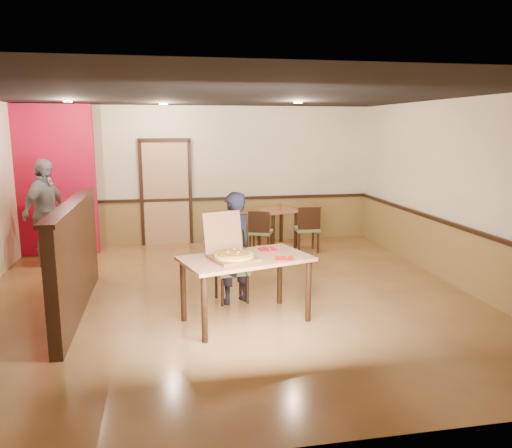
{
  "coord_description": "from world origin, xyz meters",
  "views": [
    {
      "loc": [
        -0.86,
        -6.75,
        2.37
      ],
      "look_at": [
        0.41,
        0.0,
        1.04
      ],
      "focal_mm": 35.0,
      "sensor_mm": 36.0,
      "label": 1
    }
  ],
  "objects_px": {
    "diner_chair": "(230,266)",
    "side_chair_right": "(307,227)",
    "main_table": "(246,266)",
    "pizza_box": "(232,253)",
    "side_chair_left": "(260,230)",
    "side_table": "(277,218)",
    "passerby": "(45,213)",
    "condiment": "(280,207)",
    "diner": "(234,248)"
  },
  "relations": [
    {
      "from": "side_chair_right",
      "to": "diner",
      "type": "bearing_deg",
      "value": 56.68
    },
    {
      "from": "passerby",
      "to": "condiment",
      "type": "relative_size",
      "value": 12.81
    },
    {
      "from": "main_table",
      "to": "diner_chair",
      "type": "relative_size",
      "value": 1.98
    },
    {
      "from": "diner_chair",
      "to": "diner",
      "type": "relative_size",
      "value": 0.56
    },
    {
      "from": "main_table",
      "to": "side_table",
      "type": "distance_m",
      "value": 4.06
    },
    {
      "from": "side_chair_left",
      "to": "main_table",
      "type": "bearing_deg",
      "value": 97.7
    },
    {
      "from": "side_chair_right",
      "to": "main_table",
      "type": "bearing_deg",
      "value": 63.53
    },
    {
      "from": "side_chair_left",
      "to": "condiment",
      "type": "height_order",
      "value": "condiment"
    },
    {
      "from": "side_chair_left",
      "to": "pizza_box",
      "type": "height_order",
      "value": "pizza_box"
    },
    {
      "from": "side_chair_left",
      "to": "diner",
      "type": "height_order",
      "value": "diner"
    },
    {
      "from": "main_table",
      "to": "diner",
      "type": "xyz_separation_m",
      "value": [
        -0.05,
        0.69,
        0.06
      ]
    },
    {
      "from": "diner",
      "to": "pizza_box",
      "type": "xyz_separation_m",
      "value": [
        -0.13,
        -0.74,
        0.12
      ]
    },
    {
      "from": "side_chair_right",
      "to": "pizza_box",
      "type": "height_order",
      "value": "pizza_box"
    },
    {
      "from": "passerby",
      "to": "pizza_box",
      "type": "relative_size",
      "value": 2.55
    },
    {
      "from": "main_table",
      "to": "side_table",
      "type": "height_order",
      "value": "main_table"
    },
    {
      "from": "side_table",
      "to": "diner",
      "type": "relative_size",
      "value": 0.58
    },
    {
      "from": "diner_chair",
      "to": "side_table",
      "type": "distance_m",
      "value": 3.31
    },
    {
      "from": "side_chair_right",
      "to": "side_table",
      "type": "xyz_separation_m",
      "value": [
        -0.45,
        0.62,
        0.08
      ]
    },
    {
      "from": "passerby",
      "to": "diner_chair",
      "type": "bearing_deg",
      "value": -105.74
    },
    {
      "from": "diner",
      "to": "condiment",
      "type": "xyz_separation_m",
      "value": [
        1.36,
        3.01,
        0.06
      ]
    },
    {
      "from": "pizza_box",
      "to": "side_table",
      "type": "bearing_deg",
      "value": 50.68
    },
    {
      "from": "diner_chair",
      "to": "condiment",
      "type": "xyz_separation_m",
      "value": [
        1.39,
        2.87,
        0.35
      ]
    },
    {
      "from": "main_table",
      "to": "passerby",
      "type": "relative_size",
      "value": 0.93
    },
    {
      "from": "diner",
      "to": "condiment",
      "type": "distance_m",
      "value": 3.31
    },
    {
      "from": "side_chair_right",
      "to": "side_table",
      "type": "distance_m",
      "value": 0.77
    },
    {
      "from": "side_chair_right",
      "to": "passerby",
      "type": "relative_size",
      "value": 0.49
    },
    {
      "from": "pizza_box",
      "to": "side_chair_right",
      "type": "bearing_deg",
      "value": 41.02
    },
    {
      "from": "main_table",
      "to": "side_table",
      "type": "relative_size",
      "value": 1.91
    },
    {
      "from": "passerby",
      "to": "main_table",
      "type": "bearing_deg",
      "value": -113.58
    },
    {
      "from": "diner_chair",
      "to": "diner",
      "type": "height_order",
      "value": "diner"
    },
    {
      "from": "main_table",
      "to": "side_table",
      "type": "bearing_deg",
      "value": 55.02
    },
    {
      "from": "diner",
      "to": "pizza_box",
      "type": "bearing_deg",
      "value": 55.53
    },
    {
      "from": "side_table",
      "to": "pizza_box",
      "type": "relative_size",
      "value": 1.24
    },
    {
      "from": "passerby",
      "to": "pizza_box",
      "type": "distance_m",
      "value": 4.28
    },
    {
      "from": "side_chair_right",
      "to": "condiment",
      "type": "relative_size",
      "value": 6.24
    },
    {
      "from": "pizza_box",
      "to": "side_chair_left",
      "type": "bearing_deg",
      "value": 54.5
    },
    {
      "from": "side_chair_right",
      "to": "diner_chair",
      "type": "bearing_deg",
      "value": 54.66
    },
    {
      "from": "passerby",
      "to": "condiment",
      "type": "height_order",
      "value": "passerby"
    },
    {
      "from": "side_table",
      "to": "diner",
      "type": "height_order",
      "value": "diner"
    },
    {
      "from": "passerby",
      "to": "pizza_box",
      "type": "xyz_separation_m",
      "value": [
        2.79,
        -3.24,
        -0.04
      ]
    },
    {
      "from": "side_table",
      "to": "main_table",
      "type": "bearing_deg",
      "value": -108.54
    },
    {
      "from": "main_table",
      "to": "pizza_box",
      "type": "distance_m",
      "value": 0.26
    },
    {
      "from": "side_table",
      "to": "pizza_box",
      "type": "bearing_deg",
      "value": -110.64
    },
    {
      "from": "side_table",
      "to": "side_chair_left",
      "type": "bearing_deg",
      "value": -127.89
    },
    {
      "from": "diner_chair",
      "to": "passerby",
      "type": "distance_m",
      "value": 3.76
    },
    {
      "from": "diner",
      "to": "passerby",
      "type": "bearing_deg",
      "value": -65.24
    },
    {
      "from": "condiment",
      "to": "diner",
      "type": "bearing_deg",
      "value": -114.26
    },
    {
      "from": "main_table",
      "to": "diner_chair",
      "type": "xyz_separation_m",
      "value": [
        -0.08,
        0.83,
        -0.23
      ]
    },
    {
      "from": "diner_chair",
      "to": "side_chair_right",
      "type": "bearing_deg",
      "value": 45.52
    },
    {
      "from": "diner_chair",
      "to": "side_table",
      "type": "relative_size",
      "value": 0.97
    }
  ]
}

